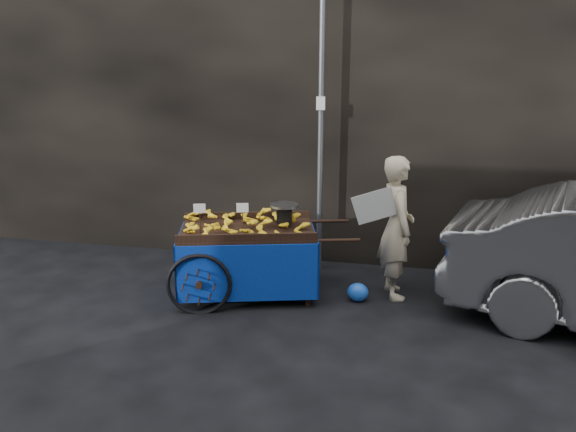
# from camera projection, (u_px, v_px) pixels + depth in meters

# --- Properties ---
(ground) EXTENTS (80.00, 80.00, 0.00)m
(ground) POSITION_uv_depth(u_px,v_px,m) (279.00, 302.00, 7.14)
(ground) COLOR black
(ground) RESTS_ON ground
(building_wall) EXTENTS (13.50, 2.00, 5.00)m
(building_wall) POSITION_uv_depth(u_px,v_px,m) (340.00, 91.00, 8.83)
(building_wall) COLOR black
(building_wall) RESTS_ON ground
(street_pole) EXTENTS (0.12, 0.10, 4.00)m
(street_pole) POSITION_uv_depth(u_px,v_px,m) (321.00, 132.00, 7.76)
(street_pole) COLOR slate
(street_pole) RESTS_ON ground
(banana_cart) EXTENTS (2.55, 1.65, 1.28)m
(banana_cart) POSITION_uv_depth(u_px,v_px,m) (243.00, 236.00, 7.19)
(banana_cart) COLOR black
(banana_cart) RESTS_ON ground
(vendor) EXTENTS (0.88, 0.77, 1.84)m
(vendor) POSITION_uv_depth(u_px,v_px,m) (396.00, 227.00, 7.11)
(vendor) COLOR #C6B593
(vendor) RESTS_ON ground
(plastic_bag) EXTENTS (0.27, 0.21, 0.24)m
(plastic_bag) POSITION_uv_depth(u_px,v_px,m) (358.00, 292.00, 7.12)
(plastic_bag) COLOR blue
(plastic_bag) RESTS_ON ground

